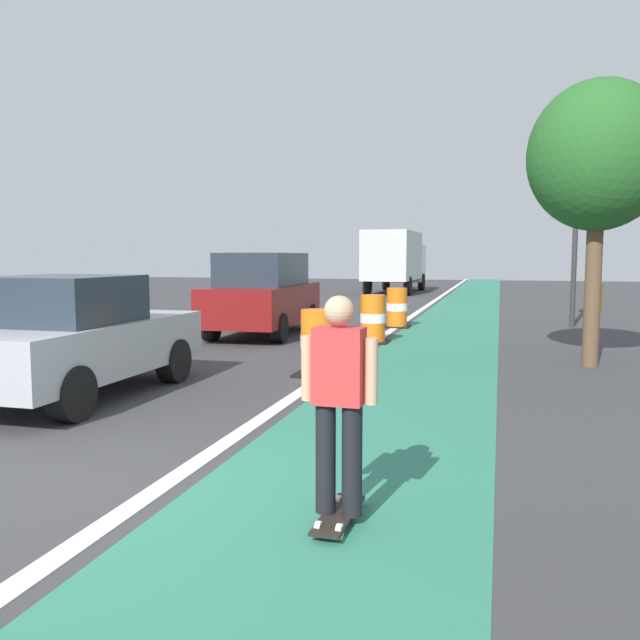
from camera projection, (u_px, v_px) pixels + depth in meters
ground_plane at (58, 484)px, 5.66m from camera, size 100.00×100.00×0.00m
bike_lane_strip at (448, 334)px, 16.54m from camera, size 2.50×80.00×0.01m
lane_divider_stripe at (389, 332)px, 16.93m from camera, size 0.20×80.00×0.01m
skateboarder_on_lane at (339, 402)px, 4.74m from camera, size 0.57×0.81×1.69m
parked_sedan_nearest at (74, 338)px, 9.08m from camera, size 1.93×4.10×1.70m
parked_suv_second at (263, 293)px, 16.30m from camera, size 2.08×4.68×2.04m
traffic_barrel_front at (318, 343)px, 10.77m from camera, size 0.73×0.73×1.09m
traffic_barrel_mid at (373, 319)px, 14.82m from camera, size 0.73×0.73×1.09m
traffic_barrel_back at (397, 308)px, 18.01m from camera, size 0.73×0.73×1.09m
delivery_truck_down_block at (395, 258)px, 34.81m from camera, size 2.47×7.64×3.23m
traffic_light_corner at (577, 199)px, 17.77m from camera, size 0.41×0.32×5.10m
pedestrian_crossing at (593, 311)px, 13.17m from camera, size 0.34×0.20×1.61m
street_tree_sidewalk at (598, 157)px, 11.31m from camera, size 2.40×2.40×5.00m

